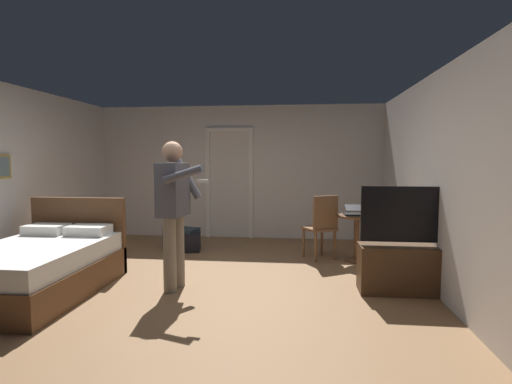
# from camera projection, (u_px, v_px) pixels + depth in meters

# --- Properties ---
(ground_plane) EXTENTS (6.70, 6.70, 0.00)m
(ground_plane) POSITION_uv_depth(u_px,v_px,m) (201.00, 287.00, 4.83)
(ground_plane) COLOR olive
(wall_back) EXTENTS (5.68, 0.12, 2.55)m
(wall_back) POSITION_uv_depth(u_px,v_px,m) (240.00, 172.00, 7.80)
(wall_back) COLOR silver
(wall_back) RESTS_ON ground_plane
(wall_right) EXTENTS (0.12, 6.33, 2.55)m
(wall_right) POSITION_uv_depth(u_px,v_px,m) (446.00, 183.00, 4.42)
(wall_right) COLOR silver
(wall_right) RESTS_ON ground_plane
(doorway_frame) EXTENTS (0.93, 0.08, 2.13)m
(doorway_frame) POSITION_uv_depth(u_px,v_px,m) (229.00, 175.00, 7.75)
(doorway_frame) COLOR white
(doorway_frame) RESTS_ON ground_plane
(bed) EXTENTS (1.30, 1.95, 1.02)m
(bed) POSITION_uv_depth(u_px,v_px,m) (39.00, 267.00, 4.60)
(bed) COLOR brown
(bed) RESTS_ON ground_plane
(tv_flatscreen) EXTENTS (1.11, 0.40, 1.23)m
(tv_flatscreen) POSITION_uv_depth(u_px,v_px,m) (408.00, 262.00, 4.59)
(tv_flatscreen) COLOR #4C331E
(tv_flatscreen) RESTS_ON ground_plane
(side_table) EXTENTS (0.57, 0.57, 0.70)m
(side_table) POSITION_uv_depth(u_px,v_px,m) (357.00, 231.00, 5.98)
(side_table) COLOR brown
(side_table) RESTS_ON ground_plane
(laptop) EXTENTS (0.33, 0.34, 0.16)m
(laptop) POSITION_uv_depth(u_px,v_px,m) (355.00, 212.00, 5.92)
(laptop) COLOR black
(laptop) RESTS_ON side_table
(bottle_on_table) EXTENTS (0.06, 0.06, 0.25)m
(bottle_on_table) POSITION_uv_depth(u_px,v_px,m) (368.00, 209.00, 5.86)
(bottle_on_table) COLOR #36462F
(bottle_on_table) RESTS_ON side_table
(wooden_chair) EXTENTS (0.58, 0.58, 0.99)m
(wooden_chair) POSITION_uv_depth(u_px,v_px,m) (322.00, 224.00, 6.07)
(wooden_chair) COLOR brown
(wooden_chair) RESTS_ON ground_plane
(person_blue_shirt) EXTENTS (0.65, 0.63, 1.74)m
(person_blue_shirt) POSITION_uv_depth(u_px,v_px,m) (174.00, 204.00, 4.67)
(person_blue_shirt) COLOR gray
(person_blue_shirt) RESTS_ON ground_plane
(suitcase_dark) EXTENTS (0.60, 0.48, 0.37)m
(suitcase_dark) POSITION_uv_depth(u_px,v_px,m) (182.00, 239.00, 6.78)
(suitcase_dark) COLOR #1E2D38
(suitcase_dark) RESTS_ON ground_plane
(suitcase_small) EXTENTS (0.50, 0.39, 0.31)m
(suitcase_small) POSITION_uv_depth(u_px,v_px,m) (186.00, 242.00, 6.65)
(suitcase_small) COLOR black
(suitcase_small) RESTS_ON ground_plane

